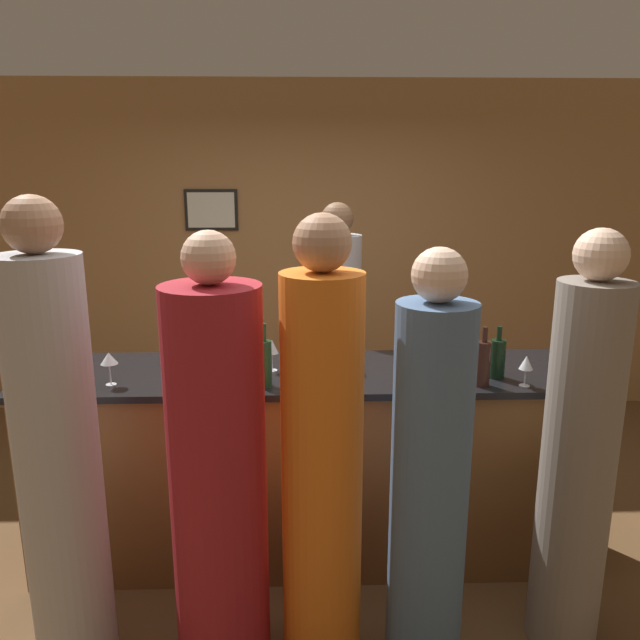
# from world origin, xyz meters

# --- Properties ---
(ground_plane) EXTENTS (14.00, 14.00, 0.00)m
(ground_plane) POSITION_xyz_m (0.00, 0.00, 0.00)
(ground_plane) COLOR brown
(back_wall) EXTENTS (8.00, 0.08, 2.80)m
(back_wall) POSITION_xyz_m (-0.00, 2.22, 1.40)
(back_wall) COLOR #A37547
(back_wall) RESTS_ON ground_plane
(bar_counter) EXTENTS (2.90, 0.71, 1.06)m
(bar_counter) POSITION_xyz_m (0.00, 0.00, 0.53)
(bar_counter) COLOR brown
(bar_counter) RESTS_ON ground_plane
(bartender) EXTENTS (0.31, 0.31, 1.89)m
(bartender) POSITION_xyz_m (0.22, 0.81, 0.89)
(bartender) COLOR #B2B2B7
(bartender) RESTS_ON ground_plane
(guest_0) EXTENTS (0.33, 0.33, 2.02)m
(guest_0) POSITION_xyz_m (-1.00, -0.78, 0.95)
(guest_0) COLOR #B2B2B7
(guest_0) RESTS_ON ground_plane
(guest_1) EXTENTS (0.40, 0.40, 1.89)m
(guest_1) POSITION_xyz_m (-0.36, -0.78, 0.87)
(guest_1) COLOR maroon
(guest_1) RESTS_ON ground_plane
(guest_2) EXTENTS (0.31, 0.31, 1.88)m
(guest_2) POSITION_xyz_m (1.18, -0.70, 0.89)
(guest_2) COLOR gray
(guest_2) RESTS_ON ground_plane
(guest_3) EXTENTS (0.34, 0.34, 1.95)m
(guest_3) POSITION_xyz_m (0.07, -0.78, 0.92)
(guest_3) COLOR orange
(guest_3) RESTS_ON ground_plane
(guest_4) EXTENTS (0.32, 0.32, 1.82)m
(guest_4) POSITION_xyz_m (0.51, -0.82, 0.85)
(guest_4) COLOR #4C6B93
(guest_4) RESTS_ON ground_plane
(wine_bottle_0) EXTENTS (0.07, 0.07, 0.30)m
(wine_bottle_0) POSITION_xyz_m (0.87, -0.26, 1.18)
(wine_bottle_0) COLOR black
(wine_bottle_0) RESTS_ON bar_counter
(wine_bottle_1) EXTENTS (0.08, 0.08, 0.27)m
(wine_bottle_1) POSITION_xyz_m (0.98, -0.14, 1.17)
(wine_bottle_1) COLOR black
(wine_bottle_1) RESTS_ON bar_counter
(wine_bottle_2) EXTENTS (0.07, 0.07, 0.32)m
(wine_bottle_2) POSITION_xyz_m (-0.19, -0.23, 1.19)
(wine_bottle_2) COLOR #19381E
(wine_bottle_2) RESTS_ON bar_counter
(wine_glass_0) EXTENTS (0.07, 0.07, 0.16)m
(wine_glass_0) POSITION_xyz_m (1.08, -0.27, 1.18)
(wine_glass_0) COLOR silver
(wine_glass_0) RESTS_ON bar_counter
(wine_glass_1) EXTENTS (0.07, 0.07, 0.18)m
(wine_glass_1) POSITION_xyz_m (0.22, -0.01, 1.20)
(wine_glass_1) COLOR silver
(wine_glass_1) RESTS_ON bar_counter
(wine_glass_2) EXTENTS (0.07, 0.07, 0.17)m
(wine_glass_2) POSITION_xyz_m (-0.17, 0.00, 1.19)
(wine_glass_2) COLOR silver
(wine_glass_2) RESTS_ON bar_counter
(wine_glass_3) EXTENTS (0.08, 0.08, 0.17)m
(wine_glass_3) POSITION_xyz_m (-0.95, -0.19, 1.20)
(wine_glass_3) COLOR silver
(wine_glass_3) RESTS_ON bar_counter
(wine_glass_4) EXTENTS (0.06, 0.06, 0.18)m
(wine_glass_4) POSITION_xyz_m (0.47, -0.28, 1.20)
(wine_glass_4) COLOR silver
(wine_glass_4) RESTS_ON bar_counter
(wine_glass_5) EXTENTS (0.07, 0.07, 0.17)m
(wine_glass_5) POSITION_xyz_m (0.64, -0.08, 1.20)
(wine_glass_5) COLOR silver
(wine_glass_5) RESTS_ON bar_counter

